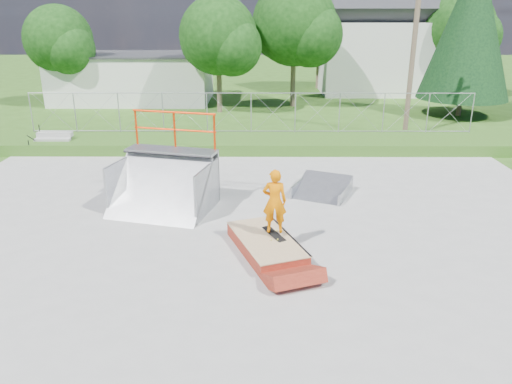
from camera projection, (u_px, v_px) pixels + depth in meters
ground at (245, 241)px, 13.18m from camera, size 120.00×120.00×0.00m
concrete_pad at (245, 240)px, 13.18m from camera, size 20.00×16.00×0.04m
grass_berm at (251, 143)px, 22.03m from camera, size 24.00×3.00×0.50m
grind_box at (266, 245)px, 12.51m from camera, size 2.09×2.89×0.39m
quarter_pipe at (161, 166)px, 14.71m from camera, size 3.33×3.02×2.83m
flat_bank_ramp at (322, 188)px, 16.38m from camera, size 2.21×2.27×0.51m
skateboard at (274, 234)px, 12.56m from camera, size 0.61×0.79×0.13m
skater at (275, 204)px, 12.28m from camera, size 0.62×0.42×1.64m
concrete_stairs at (52, 144)px, 21.27m from camera, size 1.50×1.60×0.80m
chain_link_fence at (251, 113)px, 22.58m from camera, size 20.00×0.06×1.80m
utility_building_flat at (134, 78)px, 33.39m from camera, size 10.00×6.00×3.00m
gable_house at (378, 39)px, 36.27m from camera, size 8.40×6.08×8.94m
utility_pole at (413, 51)px, 23.06m from camera, size 0.24×0.24×8.00m
tree_left_near at (222, 39)px, 28.51m from camera, size 4.76×4.48×6.65m
tree_center at (299, 27)px, 30.14m from camera, size 5.44×5.12×7.60m
tree_left_far at (61, 42)px, 30.56m from camera, size 4.42×4.16×6.18m
tree_right_far at (463, 30)px, 33.96m from camera, size 5.10×4.80×7.12m
tree_back_mid at (322, 40)px, 38.11m from camera, size 4.08×3.84×5.70m
conifer_tree at (471, 24)px, 27.38m from camera, size 5.04×5.04×9.10m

